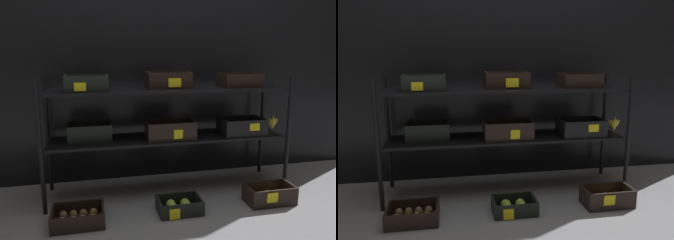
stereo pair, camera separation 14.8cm
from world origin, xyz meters
TOP-DOWN VIEW (x-y plane):
  - ground_plane at (0.00, 0.00)m, footprint 10.00×10.00m
  - storefront_wall at (0.00, 0.41)m, footprint 4.29×0.12m
  - display_rack at (0.01, -0.00)m, footprint 2.01×0.46m
  - crate_ground_kiwi at (-0.71, -0.41)m, footprint 0.35×0.26m
  - crate_ground_apple_green at (-0.01, -0.40)m, footprint 0.31×0.22m
  - crate_ground_apple_gold at (0.70, -0.41)m, footprint 0.36×0.21m

SIDE VIEW (x-z plane):
  - ground_plane at x=0.00m, z-range 0.00..0.00m
  - crate_ground_kiwi at x=-0.71m, z-range -0.01..0.10m
  - crate_ground_apple_green at x=-0.01m, z-range -0.01..0.09m
  - crate_ground_apple_gold at x=0.70m, z-range -0.02..0.12m
  - display_rack at x=0.01m, z-range 0.16..1.13m
  - storefront_wall at x=0.00m, z-range 0.00..1.99m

